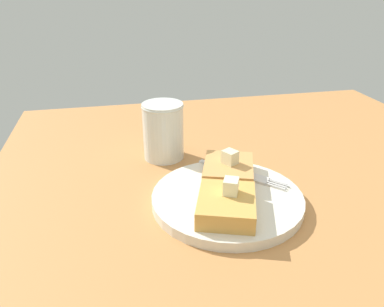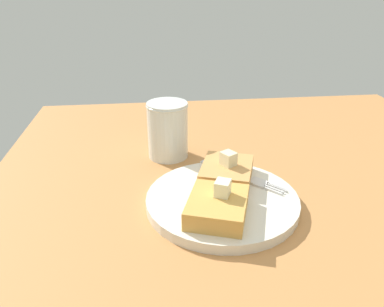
% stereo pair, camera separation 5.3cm
% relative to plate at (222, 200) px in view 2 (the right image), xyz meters
% --- Properties ---
extents(table_surface, '(0.93, 0.93, 0.02)m').
position_rel_plate_xyz_m(table_surface, '(0.05, -0.09, -0.02)').
color(table_surface, '#BC7D45').
rests_on(table_surface, ground).
extents(plate, '(0.23, 0.23, 0.02)m').
position_rel_plate_xyz_m(plate, '(0.00, 0.00, 0.00)').
color(plate, silver).
rests_on(plate, table_surface).
extents(toast_slice_left, '(0.11, 0.10, 0.03)m').
position_rel_plate_xyz_m(toast_slice_left, '(-0.05, 0.02, 0.02)').
color(toast_slice_left, gold).
rests_on(toast_slice_left, plate).
extents(toast_slice_middle, '(0.11, 0.10, 0.03)m').
position_rel_plate_xyz_m(toast_slice_middle, '(0.05, -0.02, 0.02)').
color(toast_slice_middle, tan).
rests_on(toast_slice_middle, plate).
extents(butter_pat_primary, '(0.03, 0.03, 0.02)m').
position_rel_plate_xyz_m(butter_pat_primary, '(-0.04, 0.01, 0.04)').
color(butter_pat_primary, '#F5F1C7').
rests_on(butter_pat_primary, toast_slice_left).
extents(butter_pat_secondary, '(0.03, 0.03, 0.02)m').
position_rel_plate_xyz_m(butter_pat_secondary, '(0.05, -0.02, 0.04)').
color(butter_pat_secondary, beige).
rests_on(butter_pat_secondary, toast_slice_middle).
extents(fork, '(0.13, 0.12, 0.00)m').
position_rel_plate_xyz_m(fork, '(0.05, -0.05, 0.01)').
color(fork, silver).
rests_on(fork, plate).
extents(syrup_jar, '(0.08, 0.08, 0.10)m').
position_rel_plate_xyz_m(syrup_jar, '(0.18, 0.07, 0.04)').
color(syrup_jar, '#57290A').
rests_on(syrup_jar, table_surface).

